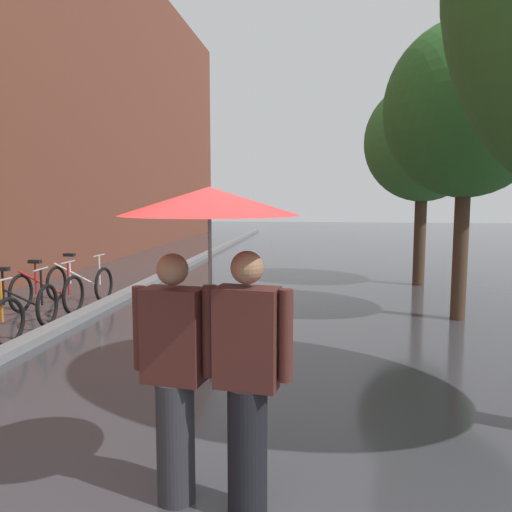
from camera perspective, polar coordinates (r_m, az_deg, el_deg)
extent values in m
cube|color=slate|center=(13.72, -9.85, -1.93)|extent=(0.30, 36.00, 0.12)
cylinder|color=#473323|center=(9.22, 21.80, 0.75)|extent=(0.24, 0.24, 2.41)
ellipsoid|color=#2D6628|center=(9.29, 22.42, 14.90)|extent=(2.67, 2.67, 2.87)
cylinder|color=#473323|center=(12.59, 17.77, 2.10)|extent=(0.27, 0.27, 2.30)
ellipsoid|color=#387533|center=(12.62, 18.12, 12.00)|extent=(2.68, 2.68, 2.74)
torus|color=black|center=(7.90, -25.91, -6.64)|extent=(0.12, 0.70, 0.70)
cylinder|color=orange|center=(7.89, -26.48, -4.53)|extent=(0.04, 0.04, 0.58)
cylinder|color=#9E9EA3|center=(7.85, -26.59, -2.45)|extent=(0.07, 0.46, 0.03)
torus|color=black|center=(8.84, -22.22, -5.11)|extent=(0.11, 0.70, 0.70)
cylinder|color=black|center=(9.09, -25.75, -3.68)|extent=(0.88, 0.09, 0.43)
cylinder|color=black|center=(9.13, -26.33, -3.20)|extent=(0.04, 0.04, 0.55)
cube|color=black|center=(9.09, -26.43, -1.30)|extent=(0.23, 0.11, 0.06)
cylinder|color=black|center=(8.83, -22.78, -3.24)|extent=(0.04, 0.04, 0.58)
cylinder|color=#9E9EA3|center=(8.79, -22.86, -1.37)|extent=(0.06, 0.46, 0.03)
torus|color=black|center=(9.60, -19.66, -4.12)|extent=(0.09, 0.70, 0.70)
torus|color=black|center=(10.13, -24.71, -3.79)|extent=(0.09, 0.70, 0.70)
cylinder|color=red|center=(9.87, -22.81, -2.78)|extent=(0.88, 0.07, 0.43)
cylinder|color=red|center=(9.92, -23.33, -2.32)|extent=(0.04, 0.04, 0.55)
cube|color=black|center=(9.88, -23.41, -0.57)|extent=(0.22, 0.11, 0.06)
cylinder|color=red|center=(9.59, -20.15, -2.39)|extent=(0.04, 0.04, 0.58)
cylinder|color=#9E9EA3|center=(9.55, -20.22, -0.67)|extent=(0.04, 0.46, 0.03)
torus|color=black|center=(10.51, -16.59, -3.10)|extent=(0.10, 0.70, 0.70)
torus|color=black|center=(11.01, -21.33, -2.85)|extent=(0.10, 0.70, 0.70)
cylinder|color=silver|center=(10.77, -19.53, -1.90)|extent=(0.88, 0.08, 0.43)
cylinder|color=silver|center=(10.81, -20.01, -1.48)|extent=(0.04, 0.04, 0.55)
cube|color=black|center=(10.78, -20.07, 0.12)|extent=(0.22, 0.11, 0.06)
cylinder|color=silver|center=(10.51, -17.04, -1.52)|extent=(0.04, 0.04, 0.58)
cylinder|color=#9E9EA3|center=(10.47, -17.09, 0.05)|extent=(0.05, 0.46, 0.03)
cylinder|color=#2D2D33|center=(3.73, -8.94, -19.70)|extent=(0.26, 0.26, 0.84)
cube|color=#4C231E|center=(3.47, -9.16, -8.71)|extent=(0.43, 0.28, 0.63)
sphere|color=#9E7051|center=(3.38, -9.29, -1.47)|extent=(0.21, 0.21, 0.21)
cylinder|color=#4C231E|center=(3.57, -12.82, -7.81)|extent=(0.09, 0.09, 0.57)
cylinder|color=#4C231E|center=(3.36, -5.27, -8.58)|extent=(0.09, 0.09, 0.57)
cylinder|color=black|center=(3.56, -0.96, -20.83)|extent=(0.26, 0.26, 0.86)
cube|color=#4C231E|center=(3.28, -0.98, -9.07)|extent=(0.43, 0.28, 0.65)
sphere|color=#9E7051|center=(3.19, -1.00, -1.29)|extent=(0.21, 0.21, 0.21)
cylinder|color=#4C231E|center=(3.35, -5.11, -8.18)|extent=(0.09, 0.09, 0.58)
cylinder|color=#4C231E|center=(3.21, 3.33, -8.84)|extent=(0.09, 0.09, 0.58)
cylinder|color=#9E9EA3|center=(3.33, -5.10, -5.24)|extent=(0.02, 0.02, 1.17)
cone|color=red|center=(3.26, -5.22, 6.12)|extent=(1.15, 1.15, 0.18)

